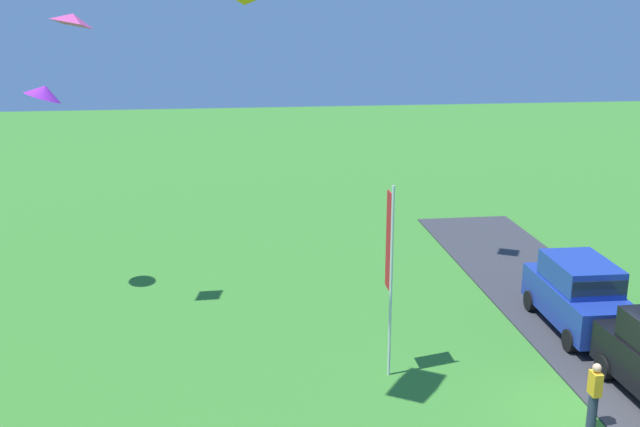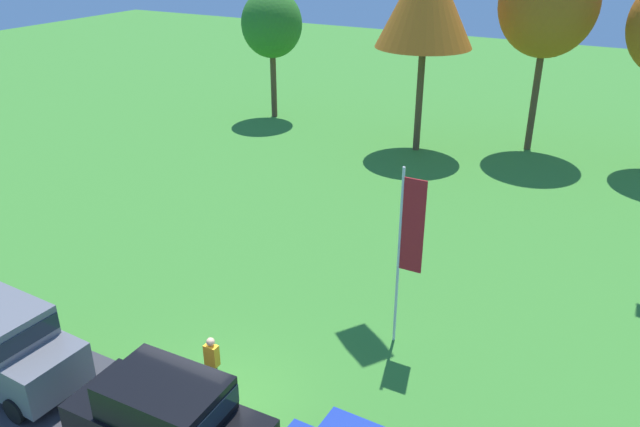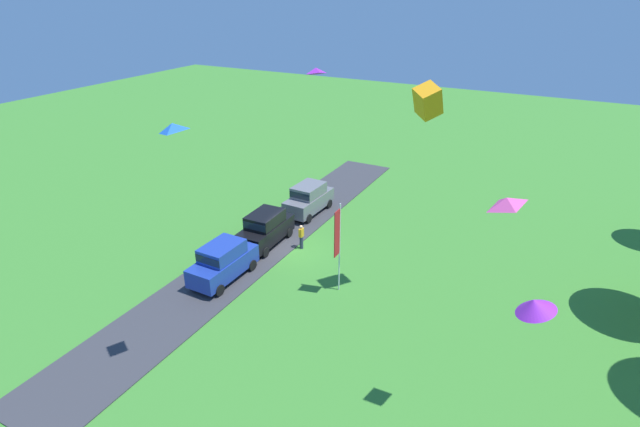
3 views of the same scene
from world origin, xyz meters
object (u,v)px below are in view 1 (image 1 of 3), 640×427
at_px(flag_banner, 390,255).
at_px(kite_delta_mid_center, 44,92).
at_px(kite_diamond_trailing_tail, 73,19).
at_px(person_beside_suv, 594,395).
at_px(car_suv_near_entrance, 579,292).

distance_m(flag_banner, kite_delta_mid_center, 13.31).
xyz_separation_m(kite_delta_mid_center, kite_diamond_trailing_tail, (-1.96, -1.54, 2.41)).
xyz_separation_m(person_beside_suv, kite_diamond_trailing_tail, (9.02, 13.19, 8.73)).
height_order(car_suv_near_entrance, kite_delta_mid_center, kite_delta_mid_center).
bearing_deg(flag_banner, kite_delta_mid_center, 54.18).
relative_size(car_suv_near_entrance, kite_diamond_trailing_tail, 4.30).
bearing_deg(car_suv_near_entrance, person_beside_suv, 158.11).
distance_m(person_beside_suv, flag_banner, 6.17).
height_order(car_suv_near_entrance, person_beside_suv, car_suv_near_entrance).
bearing_deg(kite_diamond_trailing_tail, person_beside_suv, -124.36).
height_order(flag_banner, kite_diamond_trailing_tail, kite_diamond_trailing_tail).
xyz_separation_m(car_suv_near_entrance, person_beside_suv, (-5.47, 2.20, -0.42)).
relative_size(car_suv_near_entrance, person_beside_suv, 2.71).
relative_size(person_beside_suv, flag_banner, 0.31).
height_order(car_suv_near_entrance, kite_diamond_trailing_tail, kite_diamond_trailing_tail).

